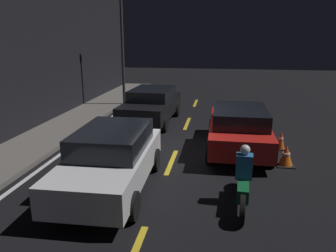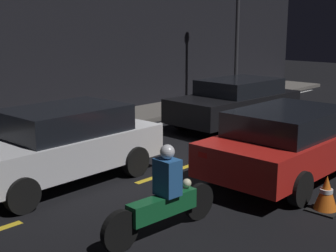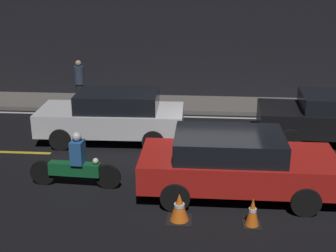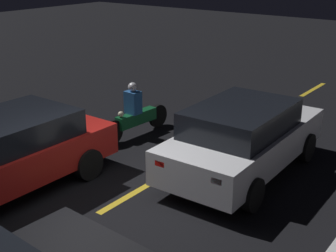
% 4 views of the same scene
% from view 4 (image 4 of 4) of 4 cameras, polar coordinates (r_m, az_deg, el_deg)
% --- Properties ---
extents(ground_plane, '(56.00, 56.00, 0.00)m').
position_cam_4_polar(ground_plane, '(8.32, -8.50, -10.54)').
color(ground_plane, black).
extents(lane_dash_a, '(2.00, 0.14, 0.01)m').
position_cam_4_polar(lane_dash_a, '(16.35, 17.26, 4.28)').
color(lane_dash_a, gold).
rests_on(lane_dash_a, ground).
extents(lane_dash_b, '(2.00, 0.14, 0.01)m').
position_cam_4_polar(lane_dash_b, '(12.39, 9.84, -0.06)').
color(lane_dash_b, gold).
rests_on(lane_dash_b, ground).
extents(lane_dash_c, '(2.00, 0.14, 0.01)m').
position_cam_4_polar(lane_dash_c, '(8.95, -3.91, -8.00)').
color(lane_dash_c, gold).
rests_on(lane_dash_c, ground).
extents(sedan_white, '(4.25, 1.96, 1.49)m').
position_cam_4_polar(sedan_white, '(9.48, 9.18, -1.35)').
color(sedan_white, silver).
rests_on(sedan_white, ground).
extents(taxi_red, '(4.37, 1.99, 1.44)m').
position_cam_4_polar(taxi_red, '(9.18, -19.57, -3.15)').
color(taxi_red, red).
rests_on(taxi_red, ground).
extents(motorcycle, '(2.19, 0.38, 1.37)m').
position_cam_4_polar(motorcycle, '(11.47, -3.94, 1.46)').
color(motorcycle, black).
rests_on(motorcycle, ground).
extents(traffic_cone_near, '(0.51, 0.51, 0.61)m').
position_cam_4_polar(traffic_cone_near, '(10.97, -18.07, -1.82)').
color(traffic_cone_near, black).
rests_on(traffic_cone_near, ground).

